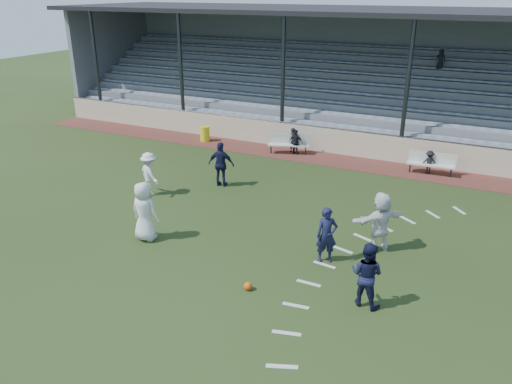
# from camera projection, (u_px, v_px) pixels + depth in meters

# --- Properties ---
(ground) EXTENTS (90.00, 90.00, 0.00)m
(ground) POSITION_uv_depth(u_px,v_px,m) (220.00, 260.00, 14.98)
(ground) COLOR #233415
(ground) RESTS_ON ground
(cinder_track) EXTENTS (34.00, 2.00, 0.02)m
(cinder_track) POSITION_uv_depth(u_px,v_px,m) (330.00, 160.00, 23.69)
(cinder_track) COLOR #522621
(cinder_track) RESTS_ON ground
(retaining_wall) EXTENTS (34.00, 0.18, 1.20)m
(retaining_wall) POSITION_uv_depth(u_px,v_px,m) (337.00, 142.00, 24.34)
(retaining_wall) COLOR beige
(retaining_wall) RESTS_ON ground
(bench_left) EXTENTS (2.02, 1.13, 0.95)m
(bench_left) POSITION_uv_depth(u_px,v_px,m) (289.00, 142.00, 24.39)
(bench_left) COLOR beige
(bench_left) RESTS_ON cinder_track
(bench_right) EXTENTS (2.02, 0.60, 0.95)m
(bench_right) POSITION_uv_depth(u_px,v_px,m) (432.00, 161.00, 21.67)
(bench_right) COLOR beige
(bench_right) RESTS_ON cinder_track
(trash_bin) EXTENTS (0.49, 0.49, 0.79)m
(trash_bin) POSITION_uv_depth(u_px,v_px,m) (205.00, 134.00, 26.37)
(trash_bin) COLOR yellow
(trash_bin) RESTS_ON cinder_track
(football) EXTENTS (0.23, 0.23, 0.23)m
(football) POSITION_uv_depth(u_px,v_px,m) (248.00, 286.00, 13.48)
(football) COLOR #DF510D
(football) RESTS_ON ground
(player_white_lead) EXTENTS (0.96, 0.62, 1.96)m
(player_white_lead) POSITION_uv_depth(u_px,v_px,m) (144.00, 212.00, 15.88)
(player_white_lead) COLOR silver
(player_white_lead) RESTS_ON ground
(player_navy_lead) EXTENTS (0.75, 0.68, 1.72)m
(player_navy_lead) POSITION_uv_depth(u_px,v_px,m) (327.00, 235.00, 14.63)
(player_navy_lead) COLOR #131636
(player_navy_lead) RESTS_ON ground
(player_navy_mid) EXTENTS (0.95, 0.79, 1.77)m
(player_navy_mid) POSITION_uv_depth(u_px,v_px,m) (367.00, 274.00, 12.59)
(player_navy_mid) COLOR #131636
(player_navy_mid) RESTS_ON ground
(player_white_wing) EXTENTS (1.28, 1.06, 1.72)m
(player_white_wing) POSITION_uv_depth(u_px,v_px,m) (150.00, 174.00, 19.43)
(player_white_wing) COLOR silver
(player_white_wing) RESTS_ON ground
(player_navy_wing) EXTENTS (1.15, 0.64, 1.86)m
(player_navy_wing) POSITION_uv_depth(u_px,v_px,m) (221.00, 164.00, 20.26)
(player_navy_wing) COLOR #131636
(player_navy_wing) RESTS_ON ground
(player_white_back) EXTENTS (1.62, 1.71, 1.93)m
(player_white_back) POSITION_uv_depth(u_px,v_px,m) (380.00, 222.00, 15.23)
(player_white_back) COLOR silver
(player_white_back) RESTS_ON ground
(sub_left_near) EXTENTS (0.53, 0.42, 1.26)m
(sub_left_near) POSITION_uv_depth(u_px,v_px,m) (293.00, 140.00, 24.43)
(sub_left_near) COLOR black
(sub_left_near) RESTS_ON cinder_track
(sub_left_far) EXTENTS (0.73, 0.34, 1.22)m
(sub_left_far) POSITION_uv_depth(u_px,v_px,m) (296.00, 142.00, 24.19)
(sub_left_far) COLOR black
(sub_left_far) RESTS_ON cinder_track
(sub_right) EXTENTS (0.76, 0.60, 1.03)m
(sub_right) POSITION_uv_depth(u_px,v_px,m) (429.00, 162.00, 21.74)
(sub_right) COLOR black
(sub_right) RESTS_ON cinder_track
(grandstand) EXTENTS (34.60, 9.00, 6.61)m
(grandstand) POSITION_uv_depth(u_px,v_px,m) (365.00, 92.00, 27.64)
(grandstand) COLOR slate
(grandstand) RESTS_ON ground
(penalty_arc) EXTENTS (3.89, 14.63, 0.01)m
(penalty_arc) POSITION_uv_depth(u_px,v_px,m) (353.00, 295.00, 13.30)
(penalty_arc) COLOR silver
(penalty_arc) RESTS_ON ground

